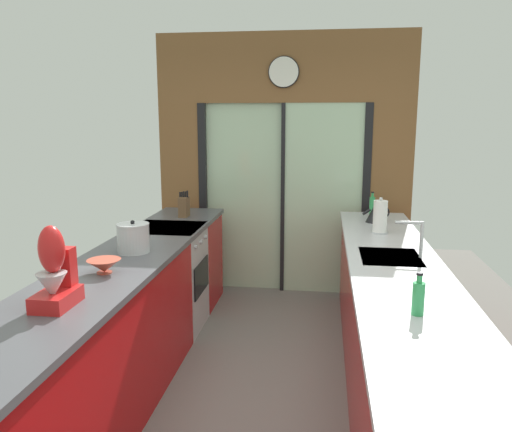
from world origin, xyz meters
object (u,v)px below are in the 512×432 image
object	(u,v)px
mixing_bowl	(104,266)
stock_pot	(133,238)
soap_bottle_near	(418,297)
paper_towel_roll	(380,217)
stand_mixer	(55,276)
kettle	(375,213)
soap_bottle_far	(372,206)
knife_block	(184,206)
oven_range	(169,278)

from	to	relation	value
mixing_bowl	stock_pot	world-z (taller)	stock_pot
soap_bottle_near	paper_towel_roll	size ratio (longest dim) A/B	0.71
stand_mixer	kettle	distance (m)	2.94
stock_pot	soap_bottle_far	distance (m)	2.37
mixing_bowl	knife_block	bearing A→B (deg)	90.00
knife_block	kettle	bearing A→B (deg)	-0.59
stand_mixer	soap_bottle_near	distance (m)	1.79
oven_range	soap_bottle_far	xyz separation A→B (m)	(1.80, 0.74, 0.57)
mixing_bowl	stand_mixer	bearing A→B (deg)	-90.00
knife_block	oven_range	bearing A→B (deg)	-92.22
mixing_bowl	kettle	xyz separation A→B (m)	(1.78, 1.78, 0.04)
mixing_bowl	knife_block	distance (m)	1.80
stand_mixer	stock_pot	distance (m)	1.05
stand_mixer	paper_towel_roll	size ratio (longest dim) A/B	1.41
stock_pot	mixing_bowl	bearing A→B (deg)	-90.00
oven_range	kettle	world-z (taller)	kettle
stand_mixer	soap_bottle_far	bearing A→B (deg)	55.74
mixing_bowl	kettle	size ratio (longest dim) A/B	0.84
oven_range	mixing_bowl	size ratio (longest dim) A/B	4.47
stand_mixer	stock_pot	world-z (taller)	stand_mixer
oven_range	stock_pot	xyz separation A→B (m)	(0.02, -0.83, 0.57)
stand_mixer	soap_bottle_far	xyz separation A→B (m)	(1.78, 2.61, -0.06)
knife_block	mixing_bowl	bearing A→B (deg)	-90.00
oven_range	soap_bottle_far	size ratio (longest dim) A/B	3.86
stand_mixer	soap_bottle_far	distance (m)	3.16
paper_towel_roll	kettle	bearing A→B (deg)	89.73
mixing_bowl	stock_pot	size ratio (longest dim) A/B	0.89
soap_bottle_far	oven_range	bearing A→B (deg)	-157.72
mixing_bowl	soap_bottle_near	size ratio (longest dim) A/B	0.97
mixing_bowl	knife_block	xyz separation A→B (m)	(0.00, 1.79, 0.05)
kettle	stand_mixer	bearing A→B (deg)	-127.36
stock_pot	soap_bottle_near	world-z (taller)	stock_pot
paper_towel_roll	soap_bottle_near	bearing A→B (deg)	-90.00
kettle	paper_towel_roll	bearing A→B (deg)	-90.27
paper_towel_roll	soap_bottle_far	bearing A→B (deg)	90.00
knife_block	soap_bottle_far	bearing A→B (deg)	8.33
mixing_bowl	soap_bottle_near	world-z (taller)	soap_bottle_near
oven_range	stock_pot	distance (m)	1.01
soap_bottle_near	mixing_bowl	bearing A→B (deg)	166.47
soap_bottle_far	paper_towel_roll	xyz separation A→B (m)	(0.00, -0.72, 0.03)
kettle	soap_bottle_near	xyz separation A→B (m)	(-0.00, -2.20, 0.00)
oven_range	kettle	size ratio (longest dim) A/B	3.77
kettle	soap_bottle_near	world-z (taller)	soap_bottle_near
mixing_bowl	paper_towel_roll	distance (m)	2.23
oven_range	soap_bottle_near	xyz separation A→B (m)	(1.80, -1.75, 0.55)
mixing_bowl	stand_mixer	size ratio (longest dim) A/B	0.49
soap_bottle_near	paper_towel_roll	xyz separation A→B (m)	(0.00, 1.77, 0.05)
knife_block	stand_mixer	xyz separation A→B (m)	(-0.00, -2.35, 0.06)
stock_pot	paper_towel_roll	world-z (taller)	paper_towel_roll
oven_range	soap_bottle_far	bearing A→B (deg)	22.28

